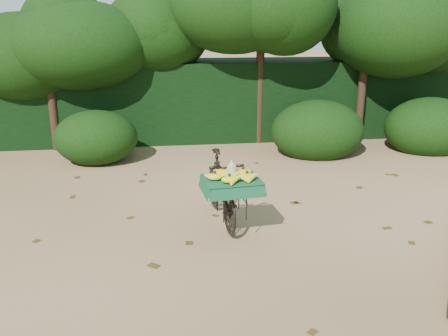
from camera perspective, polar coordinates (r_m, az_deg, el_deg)
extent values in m
plane|color=tan|center=(5.93, 10.05, -10.09)|extent=(80.00, 80.00, 0.00)
imported|color=black|center=(6.56, -0.37, -2.42)|extent=(0.61, 1.65, 0.97)
cube|color=black|center=(5.91, 0.92, -1.50)|extent=(0.39, 0.46, 0.02)
cube|color=#15512B|center=(5.91, 0.92, -1.35)|extent=(0.75, 0.65, 0.01)
ellipsoid|color=#95AD29|center=(5.91, 1.56, -0.84)|extent=(0.09, 0.07, 0.10)
ellipsoid|color=#95AD29|center=(5.95, 0.99, -0.71)|extent=(0.09, 0.07, 0.10)
ellipsoid|color=#95AD29|center=(5.91, 0.33, -0.83)|extent=(0.09, 0.07, 0.10)
ellipsoid|color=#95AD29|center=(5.85, 0.48, -1.03)|extent=(0.09, 0.07, 0.10)
ellipsoid|color=#95AD29|center=(5.84, 1.26, -1.04)|extent=(0.09, 0.07, 0.10)
cylinder|color=#EAE5C6|center=(5.88, 0.90, -0.44)|extent=(0.11, 0.11, 0.15)
cube|color=black|center=(11.57, 0.98, 8.38)|extent=(26.00, 1.80, 1.80)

